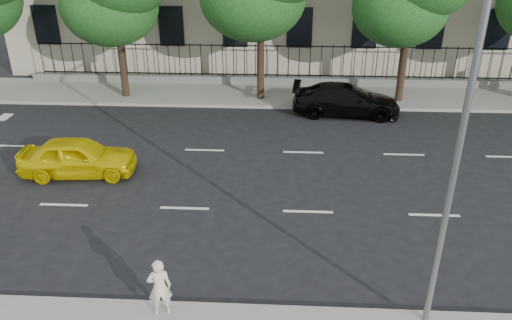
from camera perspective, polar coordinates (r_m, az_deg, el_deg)
The scene contains 8 objects.
ground at distance 14.12m, azimuth 6.37°, elevation -11.26°, with size 120.00×120.00×0.00m, color black.
far_sidewalk at distance 26.61m, azimuth 4.94°, elevation 7.42°, with size 60.00×4.00×0.15m, color gray.
lane_markings at distance 18.12m, azimuth 5.66°, elevation -2.13°, with size 49.60×4.62×0.01m, color silver, non-canonical shape.
iron_fence at distance 28.06m, azimuth 4.89°, elevation 9.63°, with size 30.00×0.50×2.20m.
street_light at distance 10.61m, azimuth 21.91°, elevation 5.62°, with size 0.25×3.32×8.05m.
yellow_taxi at distance 19.17m, azimuth -19.67°, elevation 0.35°, with size 1.66×4.12×1.40m, color #E4C904.
black_sedan at distance 24.14m, azimuth 10.24°, elevation 6.78°, with size 2.05×5.04×1.46m, color black.
woman_near at distance 11.95m, azimuth -10.96°, elevation -14.10°, with size 0.55×0.36×1.51m, color silver.
Camera 1 is at (-0.95, -11.22, 8.51)m, focal length 35.00 mm.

